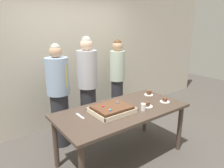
# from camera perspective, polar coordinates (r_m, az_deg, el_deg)

# --- Properties ---
(ground_plane) EXTENTS (12.00, 12.00, 0.00)m
(ground_plane) POSITION_cam_1_polar(r_m,az_deg,el_deg) (3.29, 2.72, -19.89)
(ground_plane) COLOR #4C4742
(interior_back_panel) EXTENTS (8.00, 0.12, 3.00)m
(interior_back_panel) POSITION_cam_1_polar(r_m,az_deg,el_deg) (4.06, -11.62, 9.53)
(interior_back_panel) COLOR beige
(interior_back_panel) RESTS_ON ground_plane
(party_table) EXTENTS (1.91, 0.92, 0.79)m
(party_table) POSITION_cam_1_polar(r_m,az_deg,el_deg) (2.94, 2.90, -8.68)
(party_table) COLOR #47382D
(party_table) RESTS_ON ground_plane
(sheet_cake) EXTENTS (0.55, 0.46, 0.11)m
(sheet_cake) POSITION_cam_1_polar(r_m,az_deg,el_deg) (2.79, -0.01, -7.13)
(sheet_cake) COLOR beige
(sheet_cake) RESTS_ON party_table
(plated_slice_near_left) EXTENTS (0.15, 0.15, 0.07)m
(plated_slice_near_left) POSITION_cam_1_polar(r_m,az_deg,el_deg) (3.02, 9.98, -5.95)
(plated_slice_near_left) COLOR white
(plated_slice_near_left) RESTS_ON party_table
(plated_slice_near_right) EXTENTS (0.15, 0.15, 0.08)m
(plated_slice_near_right) POSITION_cam_1_polar(r_m,az_deg,el_deg) (3.53, 10.38, -2.72)
(plated_slice_near_right) COLOR white
(plated_slice_near_right) RESTS_ON party_table
(plated_slice_far_left) EXTENTS (0.15, 0.15, 0.06)m
(plated_slice_far_left) POSITION_cam_1_polar(r_m,az_deg,el_deg) (3.26, 14.71, -4.67)
(plated_slice_far_left) COLOR white
(plated_slice_far_left) RESTS_ON party_table
(drink_cup_nearest) EXTENTS (0.07, 0.07, 0.10)m
(drink_cup_nearest) POSITION_cam_1_polar(r_m,az_deg,el_deg) (2.87, 8.84, -6.45)
(drink_cup_nearest) COLOR white
(drink_cup_nearest) RESTS_ON party_table
(cake_server_utensil) EXTENTS (0.03, 0.20, 0.01)m
(cake_server_utensil) POSITION_cam_1_polar(r_m,az_deg,el_deg) (2.71, -9.03, -8.93)
(cake_server_utensil) COLOR silver
(cake_server_utensil) RESTS_ON party_table
(person_serving_front) EXTENTS (0.34, 0.34, 1.78)m
(person_serving_front) POSITION_cam_1_polar(r_m,az_deg,el_deg) (3.50, -6.87, -0.75)
(person_serving_front) COLOR #28282D
(person_serving_front) RESTS_ON ground_plane
(person_green_shirt_behind) EXTENTS (0.31, 0.31, 1.69)m
(person_green_shirt_behind) POSITION_cam_1_polar(r_m,az_deg,el_deg) (4.16, 1.48, 1.50)
(person_green_shirt_behind) COLOR #28282D
(person_green_shirt_behind) RESTS_ON ground_plane
(person_striped_tie_right) EXTENTS (0.35, 0.35, 1.69)m
(person_striped_tie_right) POSITION_cam_1_polar(r_m,az_deg,el_deg) (3.33, -14.81, -3.11)
(person_striped_tie_right) COLOR #28282D
(person_striped_tie_right) RESTS_ON ground_plane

